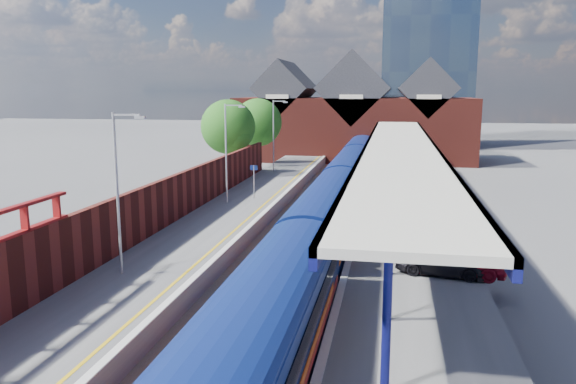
{
  "coord_description": "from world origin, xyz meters",
  "views": [
    {
      "loc": [
        5.0,
        -15.83,
        8.87
      ],
      "look_at": [
        -1.38,
        18.35,
        2.6
      ],
      "focal_mm": 35.0,
      "sensor_mm": 36.0,
      "label": 1
    }
  ],
  "objects_px": {
    "platform_sign": "(254,176)",
    "parked_car_silver": "(434,218)",
    "lamp_post_d": "(275,131)",
    "parked_car_dark": "(441,262)",
    "parked_car_blue": "(432,242)",
    "parked_car_red": "(455,256)",
    "train": "(341,188)",
    "lamp_post_c": "(228,147)",
    "lamp_post_b": "(120,184)"
  },
  "relations": [
    {
      "from": "platform_sign",
      "to": "parked_car_red",
      "type": "distance_m",
      "value": 20.01
    },
    {
      "from": "parked_car_red",
      "to": "parked_car_blue",
      "type": "xyz_separation_m",
      "value": [
        -0.81,
        2.9,
        -0.19
      ]
    },
    {
      "from": "train",
      "to": "parked_car_red",
      "type": "distance_m",
      "value": 15.95
    },
    {
      "from": "parked_car_red",
      "to": "parked_car_dark",
      "type": "height_order",
      "value": "parked_car_red"
    },
    {
      "from": "parked_car_dark",
      "to": "parked_car_blue",
      "type": "height_order",
      "value": "parked_car_blue"
    },
    {
      "from": "lamp_post_c",
      "to": "parked_car_dark",
      "type": "xyz_separation_m",
      "value": [
        13.61,
        -13.57,
        -3.43
      ]
    },
    {
      "from": "train",
      "to": "platform_sign",
      "type": "height_order",
      "value": "platform_sign"
    },
    {
      "from": "lamp_post_b",
      "to": "parked_car_red",
      "type": "xyz_separation_m",
      "value": [
        14.22,
        2.69,
        -3.23
      ]
    },
    {
      "from": "lamp_post_d",
      "to": "parked_car_red",
      "type": "height_order",
      "value": "lamp_post_d"
    },
    {
      "from": "platform_sign",
      "to": "parked_car_blue",
      "type": "bearing_deg",
      "value": -45.87
    },
    {
      "from": "lamp_post_d",
      "to": "parked_car_red",
      "type": "bearing_deg",
      "value": -64.13
    },
    {
      "from": "train",
      "to": "lamp_post_d",
      "type": "distance_m",
      "value": 16.9
    },
    {
      "from": "lamp_post_b",
      "to": "platform_sign",
      "type": "xyz_separation_m",
      "value": [
        1.36,
        18.0,
        -2.3
      ]
    },
    {
      "from": "lamp_post_d",
      "to": "parked_car_dark",
      "type": "relative_size",
      "value": 1.8
    },
    {
      "from": "lamp_post_d",
      "to": "parked_car_silver",
      "type": "bearing_deg",
      "value": -56.85
    },
    {
      "from": "parked_car_dark",
      "to": "lamp_post_c",
      "type": "bearing_deg",
      "value": 54.54
    },
    {
      "from": "train",
      "to": "parked_car_blue",
      "type": "xyz_separation_m",
      "value": [
        5.55,
        -11.73,
        -0.54
      ]
    },
    {
      "from": "parked_car_red",
      "to": "parked_car_blue",
      "type": "bearing_deg",
      "value": 27.86
    },
    {
      "from": "lamp_post_b",
      "to": "parked_car_dark",
      "type": "bearing_deg",
      "value": 10.14
    },
    {
      "from": "platform_sign",
      "to": "parked_car_dark",
      "type": "relative_size",
      "value": 0.64
    },
    {
      "from": "parked_car_red",
      "to": "parked_car_silver",
      "type": "xyz_separation_m",
      "value": [
        -0.38,
        8.13,
        -0.11
      ]
    },
    {
      "from": "platform_sign",
      "to": "parked_car_dark",
      "type": "xyz_separation_m",
      "value": [
        12.25,
        -15.57,
        -1.13
      ]
    },
    {
      "from": "platform_sign",
      "to": "parked_car_silver",
      "type": "bearing_deg",
      "value": -29.94
    },
    {
      "from": "parked_car_red",
      "to": "parked_car_dark",
      "type": "bearing_deg",
      "value": 124.88
    },
    {
      "from": "train",
      "to": "parked_car_silver",
      "type": "height_order",
      "value": "train"
    },
    {
      "from": "lamp_post_b",
      "to": "lamp_post_d",
      "type": "height_order",
      "value": "same"
    },
    {
      "from": "lamp_post_c",
      "to": "parked_car_dark",
      "type": "bearing_deg",
      "value": -44.9
    },
    {
      "from": "platform_sign",
      "to": "parked_car_silver",
      "type": "distance_m",
      "value": 14.44
    },
    {
      "from": "lamp_post_b",
      "to": "parked_car_silver",
      "type": "height_order",
      "value": "lamp_post_b"
    },
    {
      "from": "parked_car_silver",
      "to": "lamp_post_c",
      "type": "bearing_deg",
      "value": 57.34
    },
    {
      "from": "parked_car_dark",
      "to": "lamp_post_d",
      "type": "bearing_deg",
      "value": 34.16
    },
    {
      "from": "lamp_post_b",
      "to": "lamp_post_d",
      "type": "distance_m",
      "value": 32.0
    },
    {
      "from": "lamp_post_c",
      "to": "parked_car_silver",
      "type": "height_order",
      "value": "lamp_post_c"
    },
    {
      "from": "parked_car_blue",
      "to": "parked_car_red",
      "type": "bearing_deg",
      "value": 174.28
    },
    {
      "from": "lamp_post_d",
      "to": "parked_car_blue",
      "type": "relative_size",
      "value": 1.68
    },
    {
      "from": "lamp_post_c",
      "to": "lamp_post_d",
      "type": "height_order",
      "value": "same"
    },
    {
      "from": "platform_sign",
      "to": "lamp_post_d",
      "type": "bearing_deg",
      "value": 95.56
    },
    {
      "from": "lamp_post_c",
      "to": "lamp_post_b",
      "type": "bearing_deg",
      "value": -90.0
    },
    {
      "from": "lamp_post_b",
      "to": "parked_car_dark",
      "type": "distance_m",
      "value": 14.25
    },
    {
      "from": "platform_sign",
      "to": "parked_car_dark",
      "type": "height_order",
      "value": "platform_sign"
    },
    {
      "from": "parked_car_red",
      "to": "parked_car_blue",
      "type": "distance_m",
      "value": 3.01
    },
    {
      "from": "parked_car_red",
      "to": "parked_car_dark",
      "type": "relative_size",
      "value": 1.15
    },
    {
      "from": "lamp_post_b",
      "to": "lamp_post_d",
      "type": "relative_size",
      "value": 1.0
    },
    {
      "from": "lamp_post_d",
      "to": "parked_car_blue",
      "type": "height_order",
      "value": "lamp_post_d"
    },
    {
      "from": "platform_sign",
      "to": "parked_car_blue",
      "type": "xyz_separation_m",
      "value": [
        12.05,
        -12.42,
        -1.11
      ]
    },
    {
      "from": "lamp_post_c",
      "to": "platform_sign",
      "type": "height_order",
      "value": "lamp_post_c"
    },
    {
      "from": "train",
      "to": "parked_car_dark",
      "type": "distance_m",
      "value": 15.96
    },
    {
      "from": "lamp_post_d",
      "to": "parked_car_silver",
      "type": "height_order",
      "value": "lamp_post_d"
    },
    {
      "from": "parked_car_blue",
      "to": "parked_car_dark",
      "type": "bearing_deg",
      "value": 162.4
    },
    {
      "from": "lamp_post_d",
      "to": "parked_car_red",
      "type": "distance_m",
      "value": 32.74
    }
  ]
}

